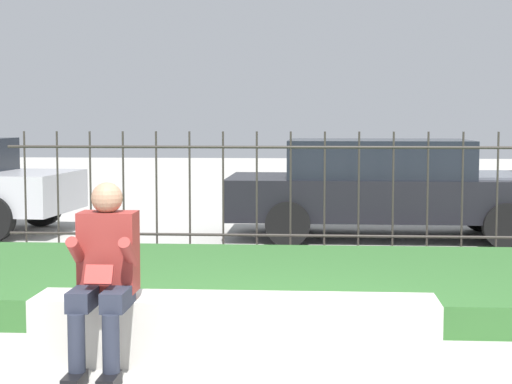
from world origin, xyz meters
The scene contains 6 objects.
ground_plane centered at (0.00, 0.00, 0.00)m, with size 60.00×60.00×0.00m, color #B2AFA8.
stone_bench centered at (-0.06, 0.00, 0.21)m, with size 2.77×0.47×0.46m.
person_seated_reader centered at (-0.90, -0.27, 0.69)m, with size 0.42×0.73×1.26m.
grass_berm centered at (0.00, 2.25, 0.13)m, with size 8.37×3.09×0.26m.
iron_fence centered at (0.00, 4.23, 0.80)m, with size 6.37×0.03×1.53m.
car_parked_center centered at (1.49, 6.28, 0.73)m, with size 4.56×1.99×1.38m.
Camera 1 is at (0.48, -5.76, 1.69)m, focal length 60.00 mm.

